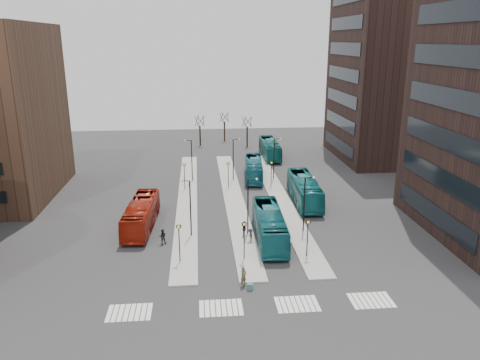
{
  "coord_description": "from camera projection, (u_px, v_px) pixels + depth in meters",
  "views": [
    {
      "loc": [
        -2.44,
        -27.85,
        19.95
      ],
      "look_at": [
        2.1,
        21.62,
        5.0
      ],
      "focal_mm": 35.0,
      "sensor_mm": 36.0,
      "label": 1
    }
  ],
  "objects": [
    {
      "name": "tower_far",
      "position": [
        401.0,
        70.0,
        78.67
      ],
      "size": [
        20.12,
        20.0,
        30.0
      ],
      "color": "black",
      "rests_on": "ground"
    },
    {
      "name": "sign_poles",
      "position": [
        235.0,
        198.0,
        53.9
      ],
      "size": [
        12.45,
        22.12,
        3.65
      ],
      "color": "black",
      "rests_on": "ground"
    },
    {
      "name": "island_mid",
      "position": [
        233.0,
        198.0,
        61.28
      ],
      "size": [
        2.5,
        45.0,
        0.15
      ],
      "primitive_type": "cube",
      "color": "#969691",
      "rests_on": "ground"
    },
    {
      "name": "red_bus",
      "position": [
        141.0,
        214.0,
        51.36
      ],
      "size": [
        3.29,
        11.19,
        3.08
      ],
      "primitive_type": "imported",
      "rotation": [
        0.0,
        0.0,
        -0.06
      ],
      "color": "#9A1C0B",
      "rests_on": "ground"
    },
    {
      "name": "island_left",
      "position": [
        187.0,
        199.0,
        60.76
      ],
      "size": [
        2.5,
        45.0,
        0.15
      ],
      "primitive_type": "cube",
      "color": "#969691",
      "rests_on": "ground"
    },
    {
      "name": "suitcase",
      "position": [
        250.0,
        287.0,
        38.78
      ],
      "size": [
        0.47,
        0.37,
        0.57
      ],
      "primitive_type": "cube",
      "rotation": [
        0.0,
        0.0,
        -0.02
      ],
      "color": "navy",
      "rests_on": "ground"
    },
    {
      "name": "ground",
      "position": [
        238.0,
        339.0,
        32.52
      ],
      "size": [
        160.0,
        160.0,
        0.0
      ],
      "primitive_type": "plane",
      "color": "#29292B",
      "rests_on": "ground"
    },
    {
      "name": "commuter_b",
      "position": [
        244.0,
        229.0,
        49.06
      ],
      "size": [
        0.45,
        1.03,
        1.75
      ],
      "primitive_type": "imported",
      "rotation": [
        0.0,
        0.0,
        1.55
      ],
      "color": "black",
      "rests_on": "ground"
    },
    {
      "name": "teal_bus_b",
      "position": [
        254.0,
        169.0,
        69.77
      ],
      "size": [
        3.43,
        10.62,
        2.91
      ],
      "primitive_type": "imported",
      "rotation": [
        0.0,
        0.0,
        -0.1
      ],
      "color": "#166070",
      "rests_on": "ground"
    },
    {
      "name": "commuter_c",
      "position": [
        250.0,
        236.0,
        47.75
      ],
      "size": [
        0.57,
        0.97,
        1.48
      ],
      "primitive_type": "imported",
      "rotation": [
        0.0,
        0.0,
        4.73
      ],
      "color": "black",
      "rests_on": "ground"
    },
    {
      "name": "teal_bus_d",
      "position": [
        270.0,
        149.0,
        82.23
      ],
      "size": [
        2.69,
        11.11,
        3.09
      ],
      "primitive_type": "imported",
      "rotation": [
        0.0,
        0.0,
        -0.01
      ],
      "color": "#13615D",
      "rests_on": "ground"
    },
    {
      "name": "traveller",
      "position": [
        243.0,
        276.0,
        39.23
      ],
      "size": [
        0.77,
        0.76,
        1.79
      ],
      "primitive_type": "imported",
      "rotation": [
        0.0,
        0.0,
        0.77
      ],
      "color": "brown",
      "rests_on": "ground"
    },
    {
      "name": "teal_bus_a",
      "position": [
        269.0,
        225.0,
        48.22
      ],
      "size": [
        3.12,
        11.52,
        3.18
      ],
      "primitive_type": "imported",
      "rotation": [
        0.0,
        0.0,
        -0.04
      ],
      "color": "#145E66",
      "rests_on": "ground"
    },
    {
      "name": "lamp_posts",
      "position": [
        240.0,
        176.0,
        58.42
      ],
      "size": [
        14.04,
        20.24,
        6.12
      ],
      "color": "black",
      "rests_on": "ground"
    },
    {
      "name": "commuter_a",
      "position": [
        162.0,
        236.0,
        47.43
      ],
      "size": [
        0.79,
        0.63,
        1.57
      ],
      "primitive_type": "imported",
      "rotation": [
        0.0,
        0.0,
        3.19
      ],
      "color": "black",
      "rests_on": "ground"
    },
    {
      "name": "teal_bus_c",
      "position": [
        304.0,
        190.0,
        59.44
      ],
      "size": [
        3.22,
        11.88,
        3.28
      ],
      "primitive_type": "imported",
      "rotation": [
        0.0,
        0.0,
        -0.04
      ],
      "color": "#15666B",
      "rests_on": "ground"
    },
    {
      "name": "crosswalk_stripes",
      "position": [
        256.0,
        306.0,
        36.49
      ],
      "size": [
        22.35,
        2.4,
        0.01
      ],
      "color": "silver",
      "rests_on": "ground"
    },
    {
      "name": "island_right",
      "position": [
        279.0,
        196.0,
        61.81
      ],
      "size": [
        2.5,
        45.0,
        0.15
      ],
      "primitive_type": "cube",
      "color": "#969691",
      "rests_on": "ground"
    },
    {
      "name": "bare_trees",
      "position": [
        224.0,
        131.0,
        91.73
      ],
      "size": [
        10.97,
        8.14,
        5.9
      ],
      "color": "black",
      "rests_on": "ground"
    }
  ]
}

